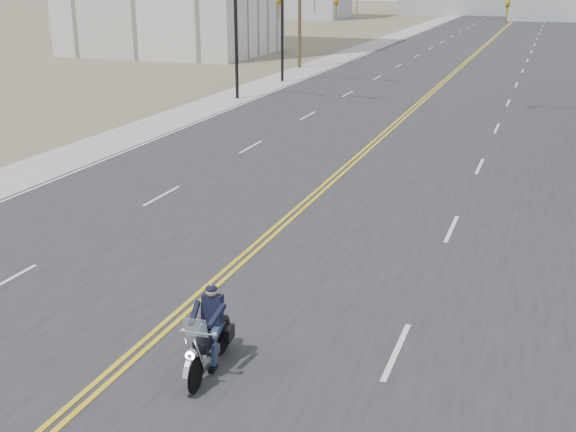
# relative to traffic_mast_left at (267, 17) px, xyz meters

# --- Properties ---
(ground_plane) EXTENTS (400.00, 400.00, 0.00)m
(ground_plane) POSITION_rel_traffic_mast_left_xyz_m (8.98, -32.00, -4.94)
(ground_plane) COLOR #776D56
(ground_plane) RESTS_ON ground
(road) EXTENTS (20.00, 200.00, 0.01)m
(road) POSITION_rel_traffic_mast_left_xyz_m (8.98, 38.00, -4.93)
(road) COLOR #303033
(road) RESTS_ON ground
(sidewalk_left) EXTENTS (3.00, 200.00, 0.01)m
(sidewalk_left) POSITION_rel_traffic_mast_left_xyz_m (-2.52, 38.00, -4.93)
(sidewalk_left) COLOR #A5A5A0
(sidewalk_left) RESTS_ON ground
(traffic_mast_left) EXTENTS (7.10, 0.26, 7.00)m
(traffic_mast_left) POSITION_rel_traffic_mast_left_xyz_m (0.00, 0.00, 0.00)
(traffic_mast_left) COLOR black
(traffic_mast_left) RESTS_ON ground
(traffic_mast_far) EXTENTS (6.10, 0.26, 7.00)m
(traffic_mast_far) POSITION_rel_traffic_mast_left_xyz_m (-0.33, 8.00, -0.06)
(traffic_mast_far) COLOR black
(traffic_mast_far) RESTS_ON ground
(motorcyclist) EXTENTS (1.12, 2.25, 1.70)m
(motorcyclist) POSITION_rel_traffic_mast_left_xyz_m (10.66, -29.97, -4.09)
(motorcyclist) COLOR black
(motorcyclist) RESTS_ON ground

